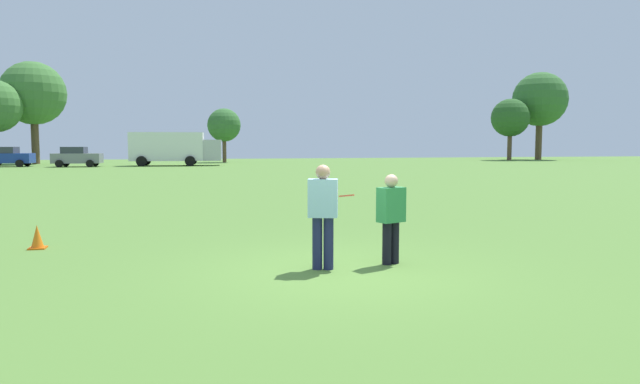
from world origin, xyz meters
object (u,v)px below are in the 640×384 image
player_thrower (323,211)px  traffic_cone (37,237)px  parked_car_center (77,157)px  frisbee (347,196)px  box_truck (174,147)px  parked_car_mid_left (7,157)px  player_defender (391,214)px

player_thrower → traffic_cone: player_thrower is taller
traffic_cone → parked_car_center: bearing=99.2°
frisbee → box_truck: (-3.97, 46.53, 0.53)m
box_truck → traffic_cone: bearing=-92.2°
box_truck → frisbee: bearing=-85.1°
parked_car_mid_left → player_defender: bearing=-67.6°
player_defender → traffic_cone: player_defender is taller
player_thrower → traffic_cone: (-5.17, 3.12, -0.76)m
frisbee → player_defender: bearing=-2.1°
frisbee → parked_car_mid_left: parked_car_mid_left is taller
traffic_cone → box_truck: 43.64m
frisbee → parked_car_center: bearing=105.4°
player_defender → parked_car_center: (-13.37, 45.76, 0.04)m
parked_car_center → box_truck: 8.67m
player_defender → frisbee: 0.87m
player_thrower → player_defender: player_thrower is taller
player_thrower → parked_car_mid_left: (-18.33, 47.59, -0.07)m
parked_car_mid_left → box_truck: (14.82, -0.89, 0.83)m
player_thrower → box_truck: (-3.51, 46.70, 0.76)m
player_defender → frisbee: bearing=177.9°
player_thrower → box_truck: box_truck is taller
frisbee → parked_car_center: parked_car_center is taller
player_defender → box_truck: 46.81m
traffic_cone → parked_car_mid_left: bearing=106.5°
parked_car_center → parked_car_mid_left: bearing=164.8°
player_thrower → parked_car_mid_left: size_ratio=0.41×
traffic_cone → box_truck: bearing=87.8°
frisbee → box_truck: box_truck is taller
player_thrower → frisbee: player_thrower is taller
parked_car_mid_left → parked_car_center: size_ratio=1.00×
player_thrower → box_truck: bearing=94.3°
player_defender → box_truck: (-4.77, 46.56, 0.87)m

